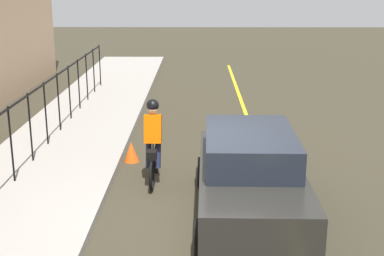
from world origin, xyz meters
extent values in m
plane|color=#363123|center=(0.00, 0.00, 0.00)|extent=(80.00, 80.00, 0.00)
cube|color=yellow|center=(0.00, -1.60, 0.00)|extent=(36.00, 0.12, 0.01)
cube|color=#99948D|center=(0.00, 3.40, 0.07)|extent=(40.00, 3.20, 0.15)
cylinder|color=black|center=(1.65, 3.80, 0.95)|extent=(0.04, 0.04, 1.60)
cylinder|color=black|center=(2.94, 3.80, 0.95)|extent=(0.04, 0.04, 1.60)
cylinder|color=black|center=(4.23, 3.80, 0.95)|extent=(0.04, 0.04, 1.60)
cylinder|color=black|center=(5.53, 3.80, 0.95)|extent=(0.04, 0.04, 1.60)
cylinder|color=black|center=(6.82, 3.80, 0.95)|extent=(0.04, 0.04, 1.60)
cylinder|color=black|center=(8.11, 3.80, 0.95)|extent=(0.04, 0.04, 1.60)
cylinder|color=black|center=(9.41, 3.80, 0.95)|extent=(0.04, 0.04, 1.60)
cylinder|color=black|center=(10.70, 3.80, 0.95)|extent=(0.04, 0.04, 1.60)
cylinder|color=black|center=(12.00, 3.80, 0.95)|extent=(0.04, 0.04, 1.60)
torus|color=black|center=(2.58, 0.90, 0.33)|extent=(0.66, 0.07, 0.66)
torus|color=black|center=(1.53, 0.92, 0.33)|extent=(0.66, 0.07, 0.66)
cube|color=black|center=(2.05, 0.91, 0.58)|extent=(0.93, 0.06, 0.24)
cylinder|color=black|center=(1.90, 0.91, 0.73)|extent=(0.03, 0.03, 0.35)
cube|color=#DF5602|center=(1.95, 0.91, 1.21)|extent=(0.35, 0.37, 0.63)
sphere|color=tan|center=(2.00, 0.91, 1.62)|extent=(0.22, 0.22, 0.22)
sphere|color=black|center=(2.00, 0.91, 1.70)|extent=(0.26, 0.26, 0.26)
cylinder|color=#191E38|center=(1.93, 1.01, 0.68)|extent=(0.34, 0.13, 0.65)
cylinder|color=#191E38|center=(1.93, 0.81, 0.68)|extent=(0.34, 0.13, 0.65)
cube|color=black|center=(1.58, 0.91, 0.75)|extent=(0.24, 0.20, 0.18)
cube|color=black|center=(0.23, -0.96, 0.67)|extent=(4.43, 1.87, 0.70)
cube|color=#1E232D|center=(0.43, -0.97, 1.30)|extent=(2.49, 1.62, 0.56)
cylinder|color=black|center=(-1.28, -1.79, 0.32)|extent=(0.64, 0.23, 0.64)
cylinder|color=black|center=(-1.25, -0.09, 0.32)|extent=(0.64, 0.23, 0.64)
cylinder|color=black|center=(1.71, -1.84, 0.32)|extent=(0.64, 0.23, 0.64)
cylinder|color=black|center=(1.74, -0.14, 0.32)|extent=(0.64, 0.23, 0.64)
cone|color=#E75414|center=(3.32, 1.55, 0.25)|extent=(0.36, 0.36, 0.49)
camera|label=1|loc=(-8.75, -0.01, 4.23)|focal=49.93mm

